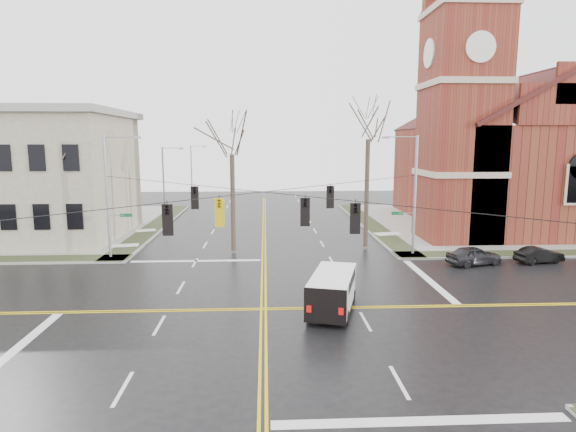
{
  "coord_description": "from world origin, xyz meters",
  "views": [
    {
      "loc": [
        0.13,
        -24.27,
        8.76
      ],
      "look_at": [
        1.58,
        6.0,
        4.01
      ],
      "focal_mm": 30.0,
      "sensor_mm": 36.0,
      "label": 1
    }
  ],
  "objects_px": {
    "cargo_van": "(333,288)",
    "parked_car_b": "(539,255)",
    "signal_pole_ne": "(413,192)",
    "church": "(503,144)",
    "tree_ne": "(368,132)",
    "tree_nw_far": "(66,150)",
    "streetlight_north_a": "(165,181)",
    "parked_car_a": "(474,255)",
    "tree_nw_near": "(232,148)",
    "signal_pole_nw": "(109,193)",
    "streetlight_north_b": "(192,170)"
  },
  "relations": [
    {
      "from": "cargo_van",
      "to": "parked_car_b",
      "type": "xyz_separation_m",
      "value": [
        16.32,
        9.03,
        -0.59
      ]
    },
    {
      "from": "signal_pole_ne",
      "to": "church",
      "type": "bearing_deg",
      "value": 44.66
    },
    {
      "from": "signal_pole_ne",
      "to": "tree_ne",
      "type": "distance_m",
      "value": 6.0
    },
    {
      "from": "tree_nw_far",
      "to": "streetlight_north_a",
      "type": "bearing_deg",
      "value": 71.18
    },
    {
      "from": "tree_nw_far",
      "to": "tree_ne",
      "type": "relative_size",
      "value": 0.85
    },
    {
      "from": "parked_car_b",
      "to": "church",
      "type": "bearing_deg",
      "value": -29.61
    },
    {
      "from": "parked_car_b",
      "to": "tree_nw_far",
      "type": "distance_m",
      "value": 36.48
    },
    {
      "from": "streetlight_north_a",
      "to": "parked_car_a",
      "type": "bearing_deg",
      "value": -37.3
    },
    {
      "from": "tree_nw_near",
      "to": "tree_nw_far",
      "type": "bearing_deg",
      "value": 174.88
    },
    {
      "from": "tree_nw_near",
      "to": "cargo_van",
      "type": "bearing_deg",
      "value": -65.69
    },
    {
      "from": "signal_pole_ne",
      "to": "tree_nw_near",
      "type": "bearing_deg",
      "value": 173.37
    },
    {
      "from": "tree_nw_far",
      "to": "cargo_van",
      "type": "bearing_deg",
      "value": -37.39
    },
    {
      "from": "streetlight_north_a",
      "to": "tree_nw_near",
      "type": "distance_m",
      "value": 17.45
    },
    {
      "from": "signal_pole_nw",
      "to": "signal_pole_ne",
      "type": "bearing_deg",
      "value": 0.0
    },
    {
      "from": "church",
      "to": "signal_pole_nw",
      "type": "relative_size",
      "value": 3.06
    },
    {
      "from": "streetlight_north_a",
      "to": "cargo_van",
      "type": "bearing_deg",
      "value": -63.17
    },
    {
      "from": "church",
      "to": "parked_car_b",
      "type": "distance_m",
      "value": 18.46
    },
    {
      "from": "streetlight_north_a",
      "to": "parked_car_b",
      "type": "xyz_separation_m",
      "value": [
        30.61,
        -19.22,
        -3.89
      ]
    },
    {
      "from": "parked_car_a",
      "to": "tree_nw_near",
      "type": "distance_m",
      "value": 19.5
    },
    {
      "from": "church",
      "to": "tree_ne",
      "type": "height_order",
      "value": "church"
    },
    {
      "from": "signal_pole_ne",
      "to": "tree_nw_near",
      "type": "height_order",
      "value": "tree_nw_near"
    },
    {
      "from": "parked_car_b",
      "to": "tree_nw_far",
      "type": "xyz_separation_m",
      "value": [
        -35.29,
        5.47,
        7.47
      ]
    },
    {
      "from": "signal_pole_nw",
      "to": "streetlight_north_a",
      "type": "relative_size",
      "value": 1.12
    },
    {
      "from": "streetlight_north_b",
      "to": "cargo_van",
      "type": "bearing_deg",
      "value": -73.5
    },
    {
      "from": "streetlight_north_b",
      "to": "parked_car_a",
      "type": "xyz_separation_m",
      "value": [
        25.63,
        -39.52,
        -3.79
      ]
    },
    {
      "from": "parked_car_b",
      "to": "parked_car_a",
      "type": "bearing_deg",
      "value": 80.66
    },
    {
      "from": "church",
      "to": "tree_nw_near",
      "type": "distance_m",
      "value": 29.57
    },
    {
      "from": "signal_pole_nw",
      "to": "cargo_van",
      "type": "distance_m",
      "value": 19.39
    },
    {
      "from": "parked_car_a",
      "to": "parked_car_b",
      "type": "bearing_deg",
      "value": -101.29
    },
    {
      "from": "parked_car_a",
      "to": "cargo_van",
      "type": "bearing_deg",
      "value": 112.73
    },
    {
      "from": "church",
      "to": "streetlight_north_b",
      "type": "relative_size",
      "value": 3.44
    },
    {
      "from": "church",
      "to": "cargo_van",
      "type": "height_order",
      "value": "church"
    },
    {
      "from": "church",
      "to": "parked_car_a",
      "type": "height_order",
      "value": "church"
    },
    {
      "from": "signal_pole_ne",
      "to": "streetlight_north_a",
      "type": "bearing_deg",
      "value": 143.1
    },
    {
      "from": "parked_car_a",
      "to": "tree_nw_near",
      "type": "relative_size",
      "value": 0.35
    },
    {
      "from": "streetlight_north_a",
      "to": "streetlight_north_b",
      "type": "distance_m",
      "value": 20.0
    },
    {
      "from": "parked_car_b",
      "to": "tree_nw_near",
      "type": "bearing_deg",
      "value": 66.21
    },
    {
      "from": "church",
      "to": "parked_car_a",
      "type": "bearing_deg",
      "value": -120.97
    },
    {
      "from": "cargo_van",
      "to": "parked_car_b",
      "type": "relative_size",
      "value": 1.57
    },
    {
      "from": "streetlight_north_a",
      "to": "tree_nw_far",
      "type": "relative_size",
      "value": 0.72
    },
    {
      "from": "parked_car_a",
      "to": "tree_nw_near",
      "type": "height_order",
      "value": "tree_nw_near"
    },
    {
      "from": "streetlight_north_b",
      "to": "parked_car_a",
      "type": "distance_m",
      "value": 47.26
    },
    {
      "from": "signal_pole_ne",
      "to": "cargo_van",
      "type": "relative_size",
      "value": 1.63
    },
    {
      "from": "church",
      "to": "streetlight_north_b",
      "type": "distance_m",
      "value": 42.53
    },
    {
      "from": "church",
      "to": "signal_pole_ne",
      "type": "bearing_deg",
      "value": -135.34
    },
    {
      "from": "signal_pole_nw",
      "to": "parked_car_b",
      "type": "bearing_deg",
      "value": -4.97
    },
    {
      "from": "streetlight_north_a",
      "to": "tree_ne",
      "type": "xyz_separation_m",
      "value": [
        19.0,
        -13.92,
        5.0
      ]
    },
    {
      "from": "tree_ne",
      "to": "parked_car_b",
      "type": "bearing_deg",
      "value": -24.55
    },
    {
      "from": "signal_pole_ne",
      "to": "tree_nw_far",
      "type": "height_order",
      "value": "tree_nw_far"
    },
    {
      "from": "parked_car_b",
      "to": "tree_ne",
      "type": "relative_size",
      "value": 0.27
    }
  ]
}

